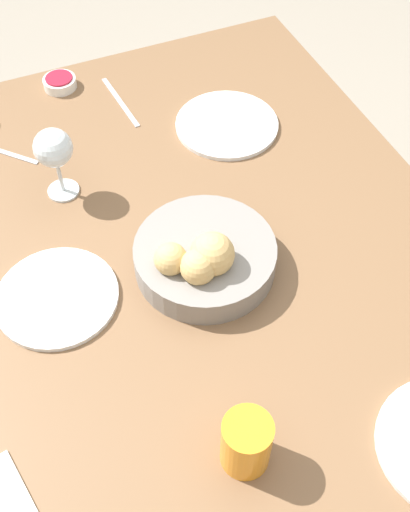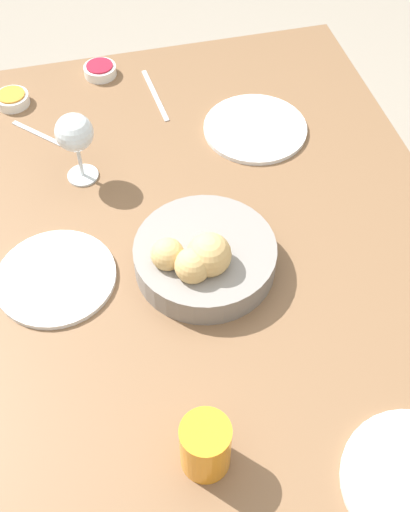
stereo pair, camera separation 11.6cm
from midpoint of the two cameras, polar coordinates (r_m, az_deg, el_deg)
ground_plane at (r=1.80m, az=1.10°, el=-17.27°), size 10.00×10.00×0.00m
dining_table at (r=1.21m, az=1.58°, el=-5.90°), size 1.52×1.08×0.74m
bread_basket at (r=1.15m, az=2.72°, el=-0.27°), size 0.26×0.26×0.12m
plate_near_right at (r=1.45m, az=6.81°, el=11.09°), size 0.23×0.23×0.01m
plate_far_center at (r=1.18m, az=-10.41°, el=-2.07°), size 0.22×0.22×0.01m
juice_glass at (r=0.96m, az=3.66°, el=-16.77°), size 0.07×0.07×0.11m
wine_glass at (r=1.27m, az=-8.96°, el=10.46°), size 0.08×0.08×0.16m
jam_bowl_berry at (r=1.60m, az=-7.21°, el=15.98°), size 0.08×0.08×0.03m
jam_bowl_honey at (r=1.55m, az=-14.71°, el=13.24°), size 0.08×0.08×0.03m
fork_silver at (r=1.54m, az=-2.27°, el=14.01°), size 0.20×0.03×0.00m
spoon_coffee at (r=1.46m, az=-12.40°, el=10.44°), size 0.11×0.11×0.00m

